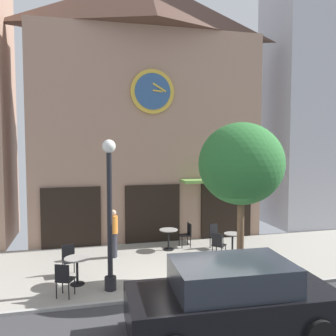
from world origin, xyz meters
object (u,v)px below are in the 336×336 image
object	(u,v)px
street_lamp	(110,214)
cafe_chair_right_end	(69,258)
cafe_table_center	(77,266)
parked_car_black	(232,299)
cafe_table_center_left	(169,236)
cafe_chair_curbside	(218,243)
cafe_chair_left_end	(215,234)
pedestrian_orange	(113,233)
cafe_table_near_curb	(232,240)
cafe_chair_mid_row	(64,278)
street_tree	(241,164)
cafe_chair_by_entrance	(187,233)

from	to	relation	value
street_lamp	cafe_chair_right_end	bearing A→B (deg)	128.56
cafe_table_center	cafe_chair_right_end	xyz separation A→B (m)	(-0.25, 0.82, -0.01)
cafe_table_center	parked_car_black	size ratio (longest dim) A/B	0.18
cafe_table_center_left	cafe_chair_curbside	distance (m)	1.98
cafe_chair_left_end	pedestrian_orange	xyz separation A→B (m)	(-3.83, -0.20, 0.33)
cafe_chair_right_end	cafe_table_near_curb	bearing A→B (deg)	8.25
cafe_table_center	cafe_chair_curbside	distance (m)	4.83
cafe_table_near_curb	pedestrian_orange	xyz separation A→B (m)	(-4.22, 0.53, 0.39)
cafe_table_center_left	cafe_chair_mid_row	size ratio (longest dim) A/B	0.85
cafe_chair_right_end	parked_car_black	xyz separation A→B (m)	(3.38, -4.30, 0.23)
street_tree	parked_car_black	bearing A→B (deg)	-118.38
cafe_table_center	cafe_chair_left_end	world-z (taller)	cafe_chair_left_end
cafe_table_near_curb	cafe_chair_mid_row	world-z (taller)	cafe_chair_mid_row
cafe_chair_curbside	cafe_chair_left_end	size ratio (longest dim) A/B	1.00
street_tree	cafe_chair_left_end	xyz separation A→B (m)	(0.51, 3.27, -2.85)
cafe_chair_by_entrance	pedestrian_orange	distance (m)	2.93
street_lamp	pedestrian_orange	xyz separation A→B (m)	(0.32, 2.76, -1.20)
street_lamp	cafe_chair_mid_row	distance (m)	1.96
street_lamp	parked_car_black	size ratio (longest dim) A/B	0.93
cafe_chair_by_entrance	cafe_table_near_curb	bearing A→B (deg)	-39.95
cafe_chair_left_end	parked_car_black	size ratio (longest dim) A/B	0.21
cafe_table_center_left	parked_car_black	bearing A→B (deg)	-91.31
cafe_chair_left_end	cafe_chair_mid_row	bearing A→B (deg)	-149.23
street_tree	cafe_chair_mid_row	size ratio (longest dim) A/B	5.06
street_tree	cafe_table_near_curb	world-z (taller)	street_tree
cafe_table_near_curb	parked_car_black	size ratio (longest dim) A/B	0.16
cafe_table_center	cafe_table_center_left	size ratio (longest dim) A/B	1.00
cafe_chair_by_entrance	parked_car_black	world-z (taller)	parked_car_black
cafe_chair_mid_row	cafe_chair_curbside	world-z (taller)	same
cafe_chair_right_end	cafe_chair_left_end	size ratio (longest dim) A/B	1.00
parked_car_black	cafe_table_near_curb	bearing A→B (deg)	65.94
cafe_chair_curbside	cafe_chair_left_end	bearing A→B (deg)	73.48
cafe_table_center	parked_car_black	bearing A→B (deg)	-48.02
cafe_table_near_curb	pedestrian_orange	size ratio (longest dim) A/B	0.43
cafe_chair_by_entrance	cafe_chair_curbside	distance (m)	1.73
cafe_chair_left_end	pedestrian_orange	world-z (taller)	pedestrian_orange
street_tree	cafe_chair_by_entrance	world-z (taller)	street_tree
street_lamp	parked_car_black	bearing A→B (deg)	-52.06
cafe_table_near_curb	cafe_chair_mid_row	size ratio (longest dim) A/B	0.80
cafe_table_near_curb	cafe_chair_curbside	size ratio (longest dim) A/B	0.80
street_lamp	cafe_chair_mid_row	xyz separation A→B (m)	(-1.20, -0.23, -1.54)
cafe_chair_mid_row	parked_car_black	world-z (taller)	parked_car_black
cafe_table_center_left	pedestrian_orange	bearing A→B (deg)	-169.17
street_tree	pedestrian_orange	bearing A→B (deg)	137.34
street_tree	cafe_chair_by_entrance	size ratio (longest dim) A/B	5.06
cafe_chair_right_end	cafe_chair_left_end	xyz separation A→B (m)	(5.28, 1.55, 0.00)
street_tree	street_lamp	bearing A→B (deg)	175.18
street_lamp	cafe_table_near_curb	distance (m)	5.30
cafe_table_center	cafe_chair_left_end	bearing A→B (deg)	25.21
cafe_table_center	parked_car_black	distance (m)	4.69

